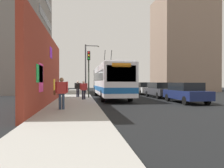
{
  "coord_description": "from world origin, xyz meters",
  "views": [
    {
      "loc": [
        -19.35,
        1.12,
        1.63
      ],
      "look_at": [
        0.63,
        -1.82,
        1.44
      ],
      "focal_mm": 34.53,
      "sensor_mm": 36.0,
      "label": 1
    }
  ],
  "objects": [
    {
      "name": "parked_car_dark_gray",
      "position": [
        1.98,
        -7.0,
        0.84
      ],
      "size": [
        4.93,
        1.8,
        1.58
      ],
      "color": "#38383D",
      "rests_on": "ground_plane"
    },
    {
      "name": "street_lamp",
      "position": [
        8.85,
        0.23,
        3.82
      ],
      "size": [
        0.44,
        1.88,
        6.35
      ],
      "color": "#4C4C51",
      "rests_on": "sidewalk_slab"
    },
    {
      "name": "city_bus",
      "position": [
        1.91,
        -1.8,
        1.79
      ],
      "size": [
        12.22,
        2.56,
        5.0
      ],
      "color": "silver",
      "rests_on": "ground_plane"
    },
    {
      "name": "building_far_right",
      "position": [
        16.86,
        -17.0,
        8.23
      ],
      "size": [
        8.25,
        9.47,
        16.45
      ],
      "color": "gray",
      "rests_on": "ground_plane"
    },
    {
      "name": "pedestrian_midblock",
      "position": [
        2.51,
        1.38,
        1.07
      ],
      "size": [
        0.22,
        0.65,
        1.58
      ],
      "color": "#1E1E2D",
      "rests_on": "sidewalk_slab"
    },
    {
      "name": "graffiti_wall",
      "position": [
        -4.24,
        3.35,
        2.45
      ],
      "size": [
        13.55,
        0.32,
        4.89
      ],
      "color": "maroon",
      "rests_on": "ground_plane"
    },
    {
      "name": "sidewalk_slab",
      "position": [
        0.0,
        1.6,
        0.07
      ],
      "size": [
        48.0,
        3.2,
        0.15
      ],
      "primitive_type": "cube",
      "color": "#9E9B93",
      "rests_on": "ground_plane"
    },
    {
      "name": "pedestrian_near_wall",
      "position": [
        -7.45,
        2.14,
        1.16
      ],
      "size": [
        0.23,
        0.76,
        1.72
      ],
      "color": "#2D3F59",
      "rests_on": "sidewalk_slab"
    },
    {
      "name": "parked_car_navy",
      "position": [
        -3.61,
        -7.0,
        0.84
      ],
      "size": [
        4.68,
        1.89,
        1.58
      ],
      "color": "navy",
      "rests_on": "ground_plane"
    },
    {
      "name": "ground_plane",
      "position": [
        0.0,
        0.0,
        0.0
      ],
      "size": [
        80.0,
        80.0,
        0.0
      ],
      "primitive_type": "plane",
      "color": "black"
    },
    {
      "name": "parked_car_white",
      "position": [
        7.64,
        -7.0,
        0.84
      ],
      "size": [
        4.8,
        1.8,
        1.58
      ],
      "color": "white",
      "rests_on": "ground_plane"
    },
    {
      "name": "pedestrian_at_curb",
      "position": [
        -1.01,
        0.85,
        1.06
      ],
      "size": [
        0.22,
        0.64,
        1.57
      ],
      "color": "#1E1E2D",
      "rests_on": "sidewalk_slab"
    },
    {
      "name": "building_far_left",
      "position": [
        13.57,
        9.2,
        9.48
      ],
      "size": [
        12.82,
        6.18,
        18.97
      ],
      "color": "gray",
      "rests_on": "ground_plane"
    },
    {
      "name": "traffic_light",
      "position": [
        0.92,
        0.35,
        3.09
      ],
      "size": [
        0.49,
        0.28,
        4.38
      ],
      "color": "#2D382D",
      "rests_on": "sidewalk_slab"
    }
  ]
}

